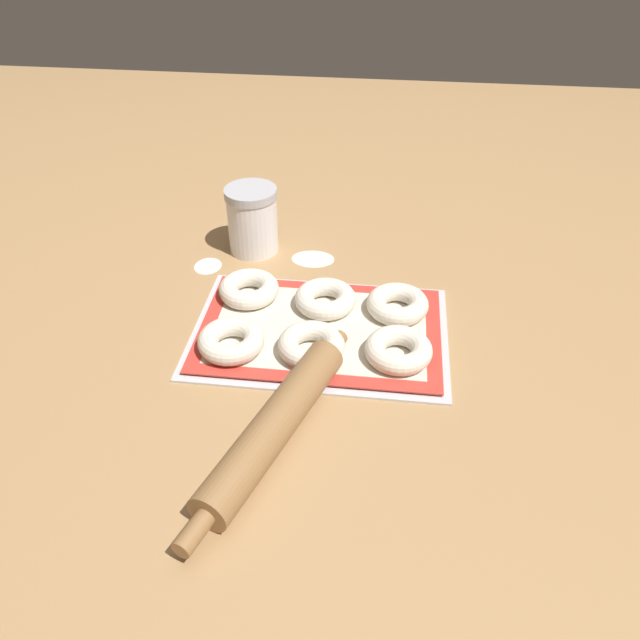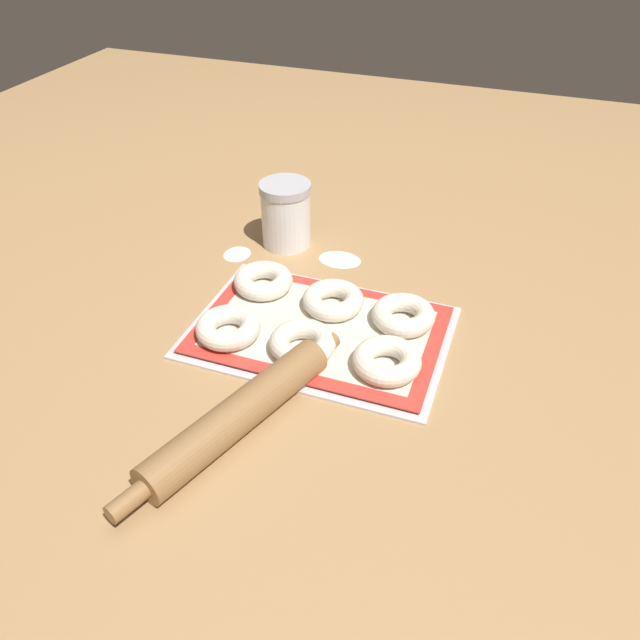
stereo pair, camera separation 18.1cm
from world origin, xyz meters
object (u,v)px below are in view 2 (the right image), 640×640
(bagel_back_center, at_px, (333,300))
(flour_canister, at_px, (286,214))
(bagel_front_center, at_px, (302,343))
(bagel_front_right, at_px, (387,361))
(bagel_back_left, at_px, (263,281))
(bagel_back_right, at_px, (403,315))
(baking_tray, at_px, (320,331))
(bagel_front_left, at_px, (228,328))
(rolling_pin, at_px, (238,414))

(bagel_back_center, distance_m, flour_canister, 0.25)
(bagel_front_center, xyz_separation_m, bagel_front_right, (0.13, 0.00, 0.00))
(bagel_front_center, relative_size, bagel_back_left, 1.00)
(bagel_front_right, bearing_deg, bagel_back_right, 91.94)
(baking_tray, distance_m, flour_canister, 0.30)
(bagel_front_center, distance_m, flour_canister, 0.35)
(baking_tray, bearing_deg, bagel_front_left, -152.40)
(bagel_back_center, bearing_deg, flour_canister, 130.76)
(bagel_front_center, xyz_separation_m, flour_canister, (-0.16, 0.31, 0.04))
(bagel_front_center, height_order, bagel_back_center, same)
(baking_tray, relative_size, bagel_back_right, 3.99)
(bagel_front_left, relative_size, rolling_pin, 0.26)
(bagel_front_left, xyz_separation_m, bagel_front_center, (0.13, 0.00, 0.00))
(bagel_back_center, height_order, bagel_back_right, same)
(bagel_front_left, relative_size, bagel_back_right, 1.00)
(bagel_back_center, xyz_separation_m, rolling_pin, (-0.03, -0.29, 0.00))
(baking_tray, xyz_separation_m, bagel_back_center, (0.00, 0.06, 0.02))
(baking_tray, xyz_separation_m, flour_canister, (-0.16, 0.25, 0.06))
(flour_canister, distance_m, rolling_pin, 0.50)
(bagel_front_left, distance_m, flour_canister, 0.32)
(bagel_front_right, bearing_deg, bagel_back_left, 153.09)
(bagel_front_center, xyz_separation_m, bagel_back_left, (-0.13, 0.14, 0.00))
(baking_tray, xyz_separation_m, bagel_front_left, (-0.13, -0.07, 0.02))
(bagel_back_left, bearing_deg, bagel_back_right, -3.07)
(bagel_front_left, bearing_deg, rolling_pin, -59.35)
(bagel_front_center, height_order, bagel_back_left, same)
(baking_tray, xyz_separation_m, bagel_back_right, (0.12, 0.06, 0.02))
(baking_tray, distance_m, bagel_front_right, 0.14)
(bagel_front_left, distance_m, bagel_back_left, 0.14)
(flour_canister, relative_size, rolling_pin, 0.32)
(baking_tray, relative_size, rolling_pin, 1.04)
(bagel_front_right, height_order, rolling_pin, rolling_pin)
(bagel_front_right, relative_size, bagel_back_left, 1.00)
(baking_tray, bearing_deg, bagel_front_right, -24.96)
(bagel_back_right, bearing_deg, baking_tray, -154.50)
(flour_canister, xyz_separation_m, rolling_pin, (0.13, -0.48, -0.04))
(bagel_front_center, relative_size, bagel_back_right, 1.00)
(flour_canister, bearing_deg, bagel_front_left, -84.62)
(baking_tray, height_order, bagel_front_left, bagel_front_left)
(bagel_front_center, bearing_deg, rolling_pin, -98.99)
(bagel_front_right, relative_size, bagel_back_right, 1.00)
(bagel_front_center, distance_m, bagel_back_left, 0.19)
(bagel_front_center, distance_m, bagel_back_right, 0.18)
(baking_tray, height_order, bagel_back_left, bagel_back_left)
(bagel_back_left, distance_m, bagel_back_right, 0.26)
(bagel_front_right, height_order, bagel_back_left, same)
(bagel_back_left, xyz_separation_m, rolling_pin, (0.10, -0.31, 0.00))
(bagel_front_right, bearing_deg, rolling_pin, -132.59)
(bagel_front_left, bearing_deg, bagel_back_left, 90.76)
(baking_tray, height_order, flour_canister, flour_canister)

